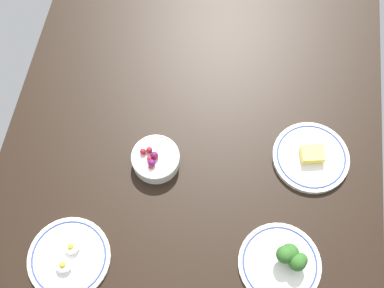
# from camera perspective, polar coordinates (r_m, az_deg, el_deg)

# --- Properties ---
(dining_table) EXTENTS (1.48, 1.12, 0.04)m
(dining_table) POSITION_cam_1_polar(r_m,az_deg,el_deg) (1.47, 0.00, -0.67)
(dining_table) COLOR black
(dining_table) RESTS_ON ground
(plate_eggs) EXTENTS (0.22, 0.22, 0.04)m
(plate_eggs) POSITION_cam_1_polar(r_m,az_deg,el_deg) (1.37, -14.18, -12.73)
(plate_eggs) COLOR white
(plate_eggs) RESTS_ON dining_table
(plate_broccoli) EXTENTS (0.22, 0.22, 0.08)m
(plate_broccoli) POSITION_cam_1_polar(r_m,az_deg,el_deg) (1.34, 10.69, -13.29)
(plate_broccoli) COLOR white
(plate_broccoli) RESTS_ON dining_table
(plate_cheese) EXTENTS (0.22, 0.22, 0.04)m
(plate_cheese) POSITION_cam_1_polar(r_m,az_deg,el_deg) (1.46, 13.71, -1.46)
(plate_cheese) COLOR white
(plate_cheese) RESTS_ON dining_table
(bowl_berries) EXTENTS (0.14, 0.14, 0.06)m
(bowl_berries) POSITION_cam_1_polar(r_m,az_deg,el_deg) (1.41, -4.28, -1.77)
(bowl_berries) COLOR white
(bowl_berries) RESTS_ON dining_table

